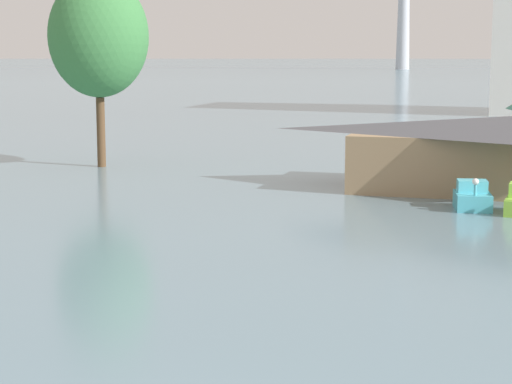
% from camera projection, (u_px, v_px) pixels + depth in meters
% --- Properties ---
extents(pedal_boat_cyan, '(1.98, 2.57, 1.60)m').
position_uv_depth(pedal_boat_cyan, '(472.00, 198.00, 43.21)').
color(pedal_boat_cyan, '#4CB7CC').
rests_on(pedal_boat_cyan, ground).
extents(shoreline_tree_tall_left, '(6.37, 6.37, 12.22)m').
position_uv_depth(shoreline_tree_tall_left, '(99.00, 37.00, 58.03)').
color(shoreline_tree_tall_left, brown).
rests_on(shoreline_tree_tall_left, ground).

